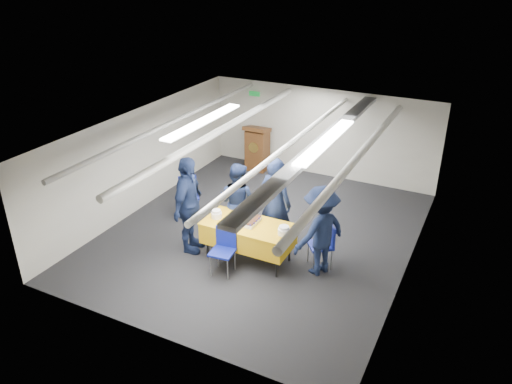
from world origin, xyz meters
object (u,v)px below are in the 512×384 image
sheet_cake (244,219)px  sailor_b (237,201)px  sailor_d (320,231)px  podium (257,148)px  serving_table (248,234)px  sailor_c (188,205)px  sailor_a (276,203)px  chair_near (224,246)px  chair_left (188,192)px  chair_right (325,241)px

sheet_cake → sailor_b: size_ratio=0.34×
sailor_d → podium: bearing=-112.8°
serving_table → sailor_c: bearing=-170.4°
sailor_a → serving_table: bearing=80.6°
sailor_b → sailor_c: 1.05m
chair_near → sailor_b: sailor_b is taller
serving_table → sailor_d: bearing=9.3°
sailor_d → sailor_a: bearing=-86.5°
podium → sailor_a: size_ratio=0.67×
sheet_cake → chair_left: 2.22m
sheet_cake → sailor_c: size_ratio=0.29×
serving_table → sailor_a: size_ratio=0.91×
sailor_d → chair_near: bearing=-36.3°
chair_left → serving_table: bearing=-27.6°
podium → chair_right: 4.78m
podium → chair_left: 2.95m
sheet_cake → chair_left: chair_left is taller
chair_left → sailor_b: 1.57m
sheet_cake → sailor_a: (0.35, 0.66, 0.12)m
sheet_cake → sailor_b: sailor_b is taller
serving_table → sailor_a: 0.84m
chair_left → sailor_a: 2.36m
sheet_cake → podium: 4.32m
chair_right → sailor_b: size_ratio=0.53×
chair_right → chair_left: same height
chair_near → sheet_cake: bearing=80.9°
serving_table → podium: size_ratio=1.36×
serving_table → sailor_c: 1.27m
chair_near → sailor_a: sailor_a is taller
chair_left → sailor_d: (3.40, -0.86, 0.33)m
chair_near → chair_right: size_ratio=1.00×
podium → chair_near: podium is taller
chair_near → chair_right: 1.86m
serving_table → sheet_cake: 0.29m
sailor_c → chair_left: bearing=23.3°
chair_left → sailor_b: (1.48, -0.43, 0.29)m
chair_near → sailor_d: bearing=26.1°
sheet_cake → chair_left: (-1.94, 1.03, -0.29)m
sheet_cake → chair_near: bearing=-99.1°
chair_near → chair_left: 2.46m
sheet_cake → chair_right: 1.56m
serving_table → sailor_b: size_ratio=1.04×
chair_left → sailor_d: bearing=-14.2°
serving_table → sailor_d: (1.34, 0.22, 0.30)m
chair_left → sailor_a: (2.30, -0.37, 0.41)m
sheet_cake → sailor_c: sailor_c is taller
sailor_a → sailor_d: size_ratio=1.09×
sailor_b → podium: bearing=-68.0°
chair_left → sailor_d: sailor_d is taller
podium → sailor_b: 3.59m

